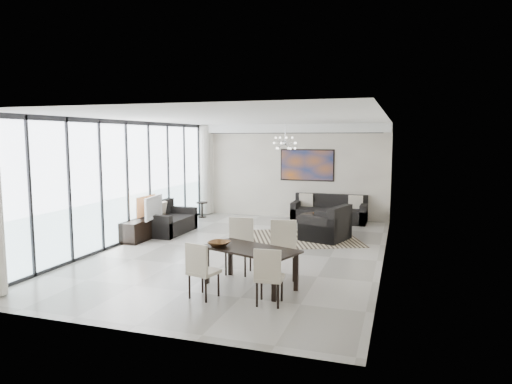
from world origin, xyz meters
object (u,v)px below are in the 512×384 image
at_px(coffee_table, 319,221).
at_px(dining_table, 250,253).
at_px(tv_console, 145,228).
at_px(television, 150,207).
at_px(sofa_main, 329,213).

height_order(coffee_table, dining_table, dining_table).
xyz_separation_m(coffee_table, tv_console, (-3.92, -2.59, 0.04)).
xyz_separation_m(coffee_table, television, (-3.76, -2.58, 0.57)).
bearing_deg(coffee_table, television, -145.61).
height_order(coffee_table, television, television).
relative_size(coffee_table, dining_table, 0.60).
bearing_deg(dining_table, tv_console, 143.60).
height_order(sofa_main, tv_console, sofa_main).
height_order(coffee_table, tv_console, tv_console).
xyz_separation_m(coffee_table, dining_table, (-0.22, -5.32, 0.37)).
distance_m(television, dining_table, 4.48).
height_order(tv_console, dining_table, dining_table).
bearing_deg(coffee_table, sofa_main, 83.94).
relative_size(coffee_table, television, 1.09).
relative_size(coffee_table, sofa_main, 0.48).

